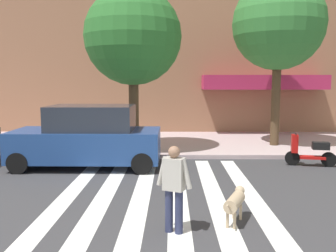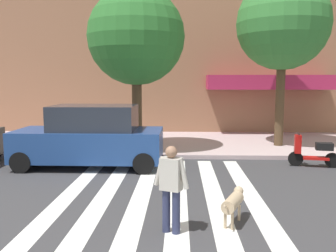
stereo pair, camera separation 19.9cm
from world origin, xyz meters
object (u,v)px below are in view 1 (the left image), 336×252
at_px(street_tree_middle, 278,24).
at_px(dog_on_leash, 235,201).
at_px(street_tree_nearest, 133,37).
at_px(pedestrian_dog_walker, 174,184).
at_px(parked_scooter, 311,152).
at_px(parked_car_behind_first, 88,138).

bearing_deg(street_tree_middle, dog_on_leash, -110.78).
distance_m(street_tree_nearest, pedestrian_dog_walker, 8.30).
distance_m(street_tree_nearest, dog_on_leash, 8.41).
height_order(street_tree_nearest, pedestrian_dog_walker, street_tree_nearest).
distance_m(street_tree_middle, pedestrian_dog_walker, 10.36).
height_order(parked_scooter, street_tree_nearest, street_tree_nearest).
bearing_deg(parked_scooter, street_tree_nearest, 161.61).
distance_m(parked_scooter, street_tree_middle, 5.58).
relative_size(parked_car_behind_first, street_tree_nearest, 0.77).
bearing_deg(street_tree_nearest, parked_car_behind_first, -119.78).
distance_m(pedestrian_dog_walker, dog_on_leash, 1.39).
xyz_separation_m(street_tree_nearest, pedestrian_dog_walker, (1.50, -7.36, -3.52)).
bearing_deg(parked_car_behind_first, parked_scooter, 1.58).
distance_m(parked_car_behind_first, street_tree_middle, 8.80).
xyz_separation_m(street_tree_nearest, dog_on_leash, (2.72, -6.88, -4.01)).
xyz_separation_m(street_tree_middle, pedestrian_dog_walker, (-4.26, -8.49, -4.14)).
relative_size(parked_car_behind_first, street_tree_middle, 0.70).
height_order(parked_car_behind_first, street_tree_middle, street_tree_middle).
bearing_deg(dog_on_leash, parked_car_behind_first, 130.55).
distance_m(parked_car_behind_first, parked_scooter, 7.36).
bearing_deg(street_tree_nearest, pedestrian_dog_walker, -78.49).
distance_m(parked_car_behind_first, dog_on_leash, 6.16).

